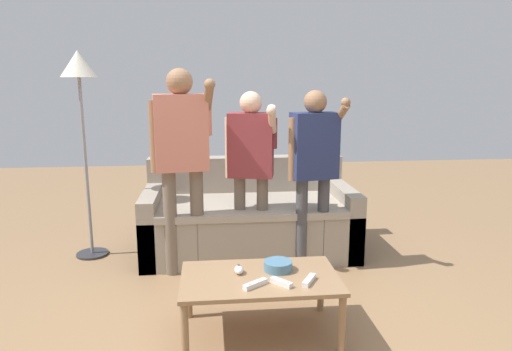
{
  "coord_description": "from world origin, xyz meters",
  "views": [
    {
      "loc": [
        -0.27,
        -2.56,
        1.54
      ],
      "look_at": [
        0.05,
        0.54,
        0.9
      ],
      "focal_mm": 32.13,
      "sensor_mm": 36.0,
      "label": 1
    }
  ],
  "objects": [
    {
      "name": "ground_plane",
      "position": [
        0.0,
        0.0,
        0.0
      ],
      "size": [
        12.0,
        12.0,
        0.0
      ],
      "primitive_type": "plane",
      "color": "#93704C"
    },
    {
      "name": "couch",
      "position": [
        0.08,
        1.49,
        0.29
      ],
      "size": [
        1.88,
        0.95,
        0.82
      ],
      "color": "#9E9384",
      "rests_on": "ground"
    },
    {
      "name": "coffee_table",
      "position": [
        0.02,
        0.02,
        0.34
      ],
      "size": [
        0.96,
        0.57,
        0.38
      ],
      "color": "#997551",
      "rests_on": "ground"
    },
    {
      "name": "snack_bowl",
      "position": [
        0.14,
        0.1,
        0.41
      ],
      "size": [
        0.18,
        0.18,
        0.06
      ],
      "primitive_type": "cylinder",
      "color": "teal",
      "rests_on": "coffee_table"
    },
    {
      "name": "game_remote_nunchuk",
      "position": [
        -0.1,
        0.08,
        0.4
      ],
      "size": [
        0.06,
        0.09,
        0.05
      ],
      "color": "white",
      "rests_on": "coffee_table"
    },
    {
      "name": "floor_lamp",
      "position": [
        -1.34,
        1.49,
        1.52
      ],
      "size": [
        0.3,
        0.3,
        1.79
      ],
      "color": "#2D2D33",
      "rests_on": "ground"
    },
    {
      "name": "player_left",
      "position": [
        -0.48,
        1.01,
        1.03
      ],
      "size": [
        0.51,
        0.34,
        1.64
      ],
      "color": "#756656",
      "rests_on": "ground"
    },
    {
      "name": "player_center",
      "position": [
        0.07,
        1.14,
        0.92
      ],
      "size": [
        0.42,
        0.41,
        1.46
      ],
      "color": "#756656",
      "rests_on": "ground"
    },
    {
      "name": "player_right",
      "position": [
        0.57,
        1.01,
        0.93
      ],
      "size": [
        0.46,
        0.29,
        1.47
      ],
      "color": "#47474C",
      "rests_on": "ground"
    },
    {
      "name": "game_remote_wand_near",
      "position": [
        0.13,
        -0.11,
        0.4
      ],
      "size": [
        0.13,
        0.13,
        0.03
      ],
      "color": "white",
      "rests_on": "coffee_table"
    },
    {
      "name": "game_remote_wand_far",
      "position": [
        -0.02,
        -0.11,
        0.4
      ],
      "size": [
        0.15,
        0.12,
        0.03
      ],
      "color": "white",
      "rests_on": "coffee_table"
    },
    {
      "name": "game_remote_wand_spare",
      "position": [
        0.3,
        -0.09,
        0.4
      ],
      "size": [
        0.11,
        0.15,
        0.03
      ],
      "color": "white",
      "rests_on": "coffee_table"
    }
  ]
}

